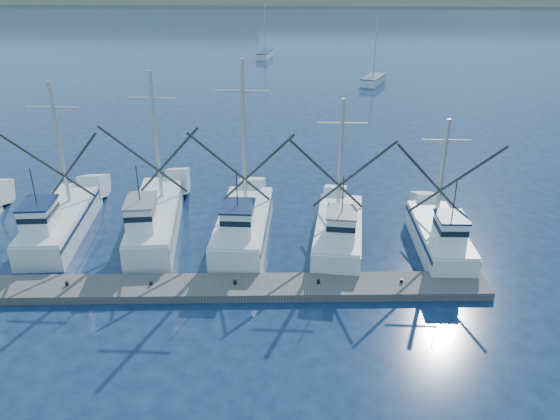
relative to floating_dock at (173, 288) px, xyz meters
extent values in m
plane|color=#0D1A3A|center=(8.56, -5.35, -0.20)|extent=(500.00, 500.00, 0.00)
cube|color=#615B57|center=(0.00, 0.00, 0.00)|extent=(30.41, 4.10, 0.40)
cube|color=white|center=(-7.75, 5.61, 0.49)|extent=(3.57, 8.83, 1.39)
cube|color=white|center=(-7.75, 3.41, 1.94)|extent=(1.73, 2.26, 1.50)
cylinder|color=#B7B2A8|center=(-7.75, 7.07, 4.77)|extent=(0.22, 0.22, 7.17)
cube|color=white|center=(-2.32, 6.05, 0.58)|extent=(3.80, 9.73, 1.57)
cube|color=white|center=(-2.32, 3.62, 2.12)|extent=(1.73, 2.49, 1.50)
cylinder|color=#B7B2A8|center=(-2.32, 7.67, 5.11)|extent=(0.22, 0.22, 7.49)
cube|color=white|center=(2.82, 5.41, 0.56)|extent=(2.74, 8.21, 1.53)
cube|color=white|center=(2.82, 3.31, 2.08)|extent=(1.57, 2.01, 1.50)
cylinder|color=#B7B2A8|center=(2.82, 6.81, 5.50)|extent=(0.22, 0.22, 8.34)
cube|color=white|center=(8.13, 5.10, 0.49)|extent=(3.09, 7.75, 1.39)
cube|color=white|center=(8.13, 3.16, 1.94)|extent=(1.58, 1.96, 1.50)
cylinder|color=#B7B2A8|center=(8.13, 6.39, 4.48)|extent=(0.22, 0.22, 6.57)
cube|color=white|center=(13.58, 4.82, 0.46)|extent=(2.51, 7.07, 1.33)
cube|color=white|center=(13.58, 3.02, 1.88)|extent=(1.39, 1.75, 1.50)
cylinder|color=#B7B2A8|center=(13.58, 6.01, 4.00)|extent=(0.22, 0.22, 5.73)
cube|color=white|center=(14.51, 48.75, 0.25)|extent=(3.73, 5.61, 0.90)
cylinder|color=#B7B2A8|center=(14.51, 49.05, 4.30)|extent=(0.12, 0.12, 7.20)
cube|color=white|center=(-0.90, 68.43, 0.25)|extent=(2.28, 6.25, 0.90)
cylinder|color=#B7B2A8|center=(-0.90, 68.73, 4.30)|extent=(0.12, 0.12, 7.20)
camera|label=1|loc=(6.32, -21.86, 14.36)|focal=35.00mm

